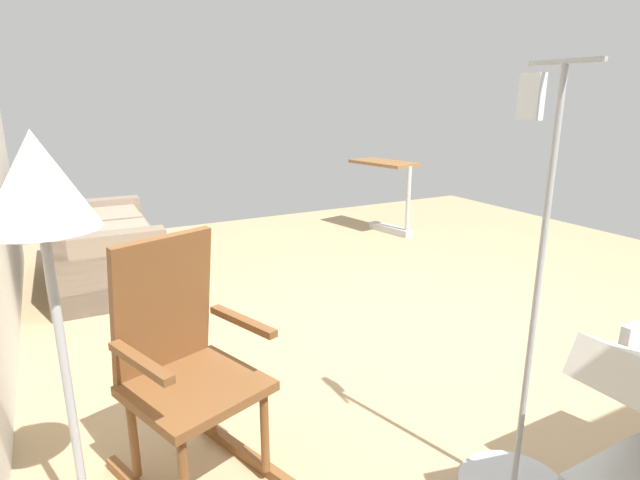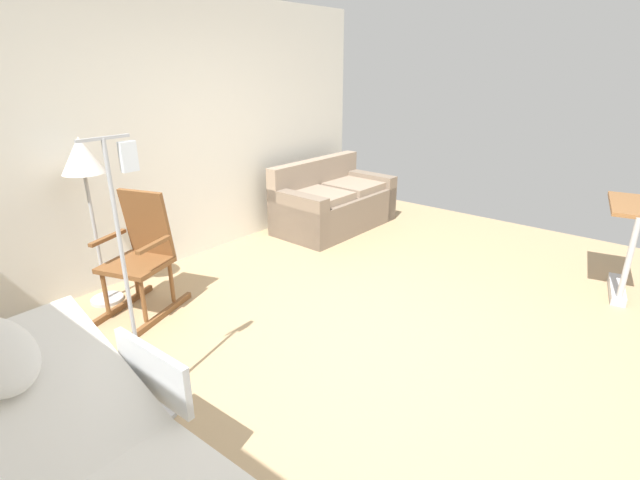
{
  "view_description": "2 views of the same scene",
  "coord_description": "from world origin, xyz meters",
  "px_view_note": "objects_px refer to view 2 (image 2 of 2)",
  "views": [
    {
      "loc": [
        -2.63,
        2.19,
        1.57
      ],
      "look_at": [
        0.15,
        0.69,
        0.68
      ],
      "focal_mm": 28.72,
      "sensor_mm": 36.0,
      "label": 1
    },
    {
      "loc": [
        -2.63,
        -1.69,
        2.04
      ],
      "look_at": [
        -0.02,
        0.43,
        0.76
      ],
      "focal_mm": 26.39,
      "sensor_mm": 36.0,
      "label": 2
    }
  ],
  "objects_px": {
    "rocking_chair": "(141,256)",
    "floor_lamp": "(83,167)",
    "couch": "(333,204)",
    "iv_pole": "(143,375)",
    "overbed_table": "(628,238)"
  },
  "relations": [
    {
      "from": "rocking_chair",
      "to": "floor_lamp",
      "type": "xyz_separation_m",
      "value": [
        -0.16,
        0.42,
        0.72
      ]
    },
    {
      "from": "couch",
      "to": "iv_pole",
      "type": "height_order",
      "value": "iv_pole"
    },
    {
      "from": "overbed_table",
      "to": "iv_pole",
      "type": "distance_m",
      "value": 4.23
    },
    {
      "from": "floor_lamp",
      "to": "iv_pole",
      "type": "relative_size",
      "value": 0.88
    },
    {
      "from": "couch",
      "to": "floor_lamp",
      "type": "distance_m",
      "value": 3.09
    },
    {
      "from": "couch",
      "to": "floor_lamp",
      "type": "height_order",
      "value": "floor_lamp"
    },
    {
      "from": "rocking_chair",
      "to": "floor_lamp",
      "type": "relative_size",
      "value": 0.71
    },
    {
      "from": "couch",
      "to": "overbed_table",
      "type": "height_order",
      "value": "couch"
    },
    {
      "from": "iv_pole",
      "to": "rocking_chair",
      "type": "bearing_deg",
      "value": 57.71
    },
    {
      "from": "couch",
      "to": "rocking_chair",
      "type": "bearing_deg",
      "value": -178.37
    },
    {
      "from": "couch",
      "to": "overbed_table",
      "type": "xyz_separation_m",
      "value": [
        0.22,
        -3.23,
        0.23
      ]
    },
    {
      "from": "rocking_chair",
      "to": "iv_pole",
      "type": "distance_m",
      "value": 1.37
    },
    {
      "from": "overbed_table",
      "to": "iv_pole",
      "type": "relative_size",
      "value": 0.52
    },
    {
      "from": "rocking_chair",
      "to": "overbed_table",
      "type": "relative_size",
      "value": 1.2
    },
    {
      "from": "rocking_chair",
      "to": "iv_pole",
      "type": "relative_size",
      "value": 0.62
    }
  ]
}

